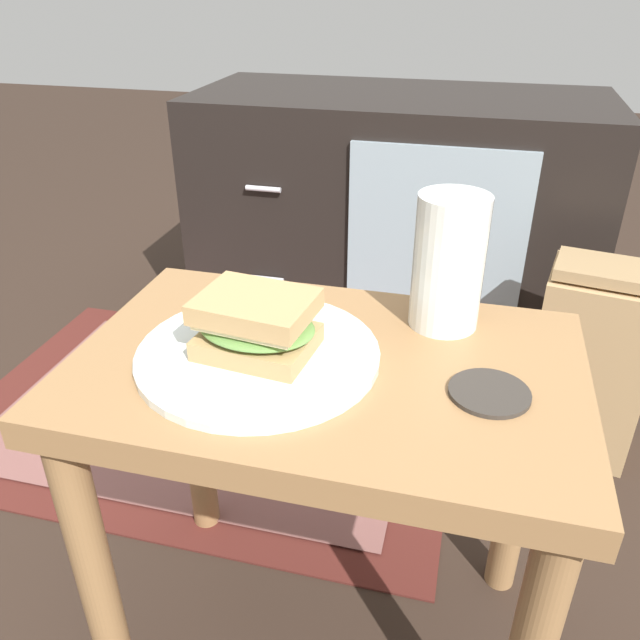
{
  "coord_description": "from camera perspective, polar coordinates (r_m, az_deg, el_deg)",
  "views": [
    {
      "loc": [
        0.14,
        -0.57,
        0.84
      ],
      "look_at": [
        -0.01,
        0.0,
        0.51
      ],
      "focal_mm": 35.67,
      "sensor_mm": 36.0,
      "label": 1
    }
  ],
  "objects": [
    {
      "name": "paper_bag",
      "position": [
        1.3,
        23.04,
        -3.25
      ],
      "size": [
        0.22,
        0.2,
        0.39
      ],
      "color": "tan",
      "rests_on": "ground"
    },
    {
      "name": "beer_glass",
      "position": [
        0.75,
        11.43,
        4.85
      ],
      "size": [
        0.08,
        0.08,
        0.16
      ],
      "color": "silver",
      "rests_on": "side_table"
    },
    {
      "name": "coaster",
      "position": [
        0.67,
        14.96,
        -6.32
      ],
      "size": [
        0.08,
        0.08,
        0.01
      ],
      "primitive_type": "cylinder",
      "color": "#332D28",
      "rests_on": "side_table"
    },
    {
      "name": "area_rug",
      "position": [
        1.39,
        -9.89,
        -8.0
      ],
      "size": [
        1.02,
        0.7,
        0.01
      ],
      "color": "#4C1E19",
      "rests_on": "ground"
    },
    {
      "name": "side_table",
      "position": [
        0.75,
        0.51,
        -9.43
      ],
      "size": [
        0.56,
        0.36,
        0.46
      ],
      "color": "olive",
      "rests_on": "ground"
    },
    {
      "name": "ground_plane",
      "position": [
        1.03,
        0.41,
        -25.72
      ],
      "size": [
        8.0,
        8.0,
        0.0
      ],
      "primitive_type": "plane",
      "color": "#2D2119"
    },
    {
      "name": "sandwich_front",
      "position": [
        0.69,
        -5.71,
        -0.4
      ],
      "size": [
        0.14,
        0.12,
        0.07
      ],
      "color": "tan",
      "rests_on": "plate"
    },
    {
      "name": "plate",
      "position": [
        0.7,
        -5.56,
        -3.06
      ],
      "size": [
        0.27,
        0.27,
        0.01
      ],
      "primitive_type": "cylinder",
      "color": "silver",
      "rests_on": "side_table"
    },
    {
      "name": "tv_cabinet",
      "position": [
        1.63,
        6.71,
        9.39
      ],
      "size": [
        0.96,
        0.46,
        0.58
      ],
      "color": "black",
      "rests_on": "ground"
    }
  ]
}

